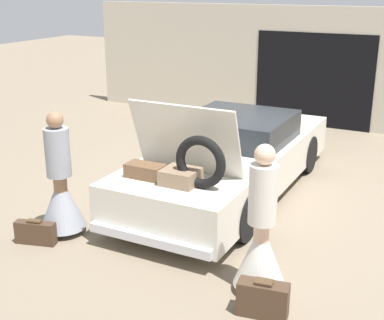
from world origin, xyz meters
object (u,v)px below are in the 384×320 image
object	(u,v)px
car	(231,158)
person_left	(61,191)
suitcase_beside_left_person	(36,233)
suitcase_beside_right_person	(263,299)
person_right	(261,241)

from	to	relation	value
car	person_left	bearing A→B (deg)	-121.20
person_left	suitcase_beside_left_person	world-z (taller)	person_left
person_left	suitcase_beside_right_person	size ratio (longest dim) A/B	3.09
person_left	suitcase_beside_left_person	distance (m)	0.64
person_left	suitcase_beside_left_person	xyz separation A→B (m)	(-0.10, -0.44, -0.46)
person_right	suitcase_beside_left_person	distance (m)	3.09
car	suitcase_beside_right_person	world-z (taller)	car
suitcase_beside_right_person	suitcase_beside_left_person	bearing A→B (deg)	177.52
suitcase_beside_left_person	suitcase_beside_right_person	world-z (taller)	suitcase_beside_right_person
suitcase_beside_left_person	person_right	bearing A→B (deg)	5.49
car	person_right	xyz separation A→B (m)	(1.47, -2.58, 0.03)
person_right	suitcase_beside_right_person	world-z (taller)	person_right
car	person_right	bearing A→B (deg)	-60.35
car	suitcase_beside_left_person	bearing A→B (deg)	-118.70
suitcase_beside_left_person	person_left	bearing A→B (deg)	77.22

